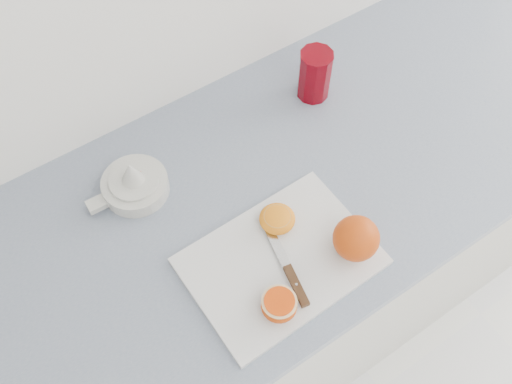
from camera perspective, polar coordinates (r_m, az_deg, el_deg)
counter at (r=1.54m, az=1.40°, el=-7.98°), size 2.57×0.64×0.89m
cutting_board at (r=1.06m, az=2.45°, el=-6.92°), size 0.34×0.25×0.01m
whole_orange at (r=1.04m, az=9.98°, el=-4.59°), size 0.09×0.09×0.09m
half_orange at (r=1.00m, az=2.32°, el=-11.23°), size 0.06×0.06×0.04m
squeezed_shell at (r=1.08m, az=2.13°, el=-2.68°), size 0.07×0.07×0.03m
paring_knife at (r=1.04m, az=3.66°, el=-8.55°), size 0.05×0.19×0.01m
citrus_juicer at (r=1.15m, az=-12.09°, el=0.80°), size 0.17×0.13×0.09m
red_tumbler at (r=1.26m, az=5.86°, el=11.46°), size 0.07×0.07×0.12m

